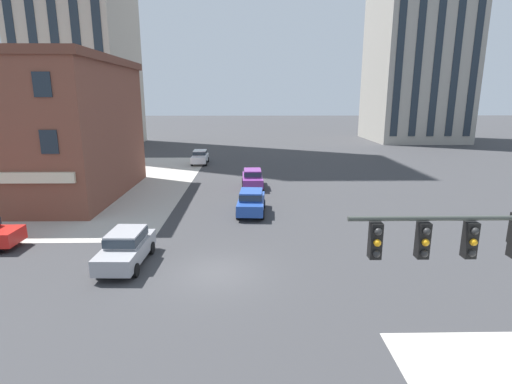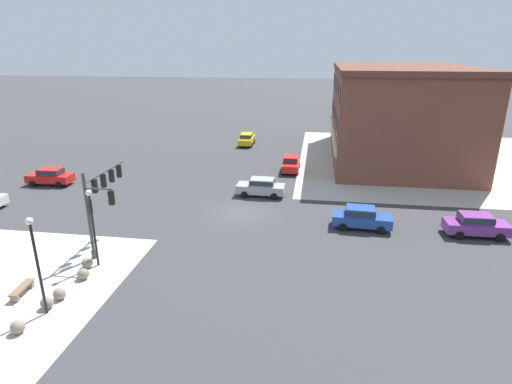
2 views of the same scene
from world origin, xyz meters
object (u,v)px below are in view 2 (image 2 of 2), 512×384
object	(u,v)px
bollard_sphere_curb_e	(18,327)
street_lamp_corner_near	(92,219)
bollard_sphere_curb_a	(87,263)
bollard_sphere_curb_b	(83,274)
car_main_southbound_far	(50,176)
car_main_mid	(247,139)
car_main_southbound_near	(261,186)
car_cross_far	(361,217)
bollard_sphere_curb_d	(47,303)
car_cross_eastbound	(291,163)
street_lamp_mid_sidewalk	(36,255)
bollard_sphere_curb_c	(59,294)
car_main_northbound_near	(476,224)
traffic_signal_main	(100,196)
bench_near_signal	(22,289)

from	to	relation	value
bollard_sphere_curb_e	street_lamp_corner_near	world-z (taller)	street_lamp_corner_near
bollard_sphere_curb_a	bollard_sphere_curb_b	world-z (taller)	same
car_main_southbound_far	car_main_mid	distance (m)	26.33
bollard_sphere_curb_e	car_main_southbound_near	world-z (taller)	car_main_southbound_near
bollard_sphere_curb_b	car_cross_far	bearing A→B (deg)	120.60
bollard_sphere_curb_d	car_main_southbound_near	xyz separation A→B (m)	(-19.20, 8.79, 0.58)
car_cross_eastbound	car_cross_far	bearing A→B (deg)	23.32
bollard_sphere_curb_e	street_lamp_mid_sidewalk	xyz separation A→B (m)	(-1.65, 0.38, 3.04)
bollard_sphere_curb_c	car_main_southbound_far	size ratio (longest dim) A/B	0.15
street_lamp_mid_sidewalk	car_main_northbound_near	distance (m)	28.61
bollard_sphere_curb_e	bollard_sphere_curb_b	bearing A→B (deg)	174.77
street_lamp_mid_sidewalk	bollard_sphere_curb_c	bearing A→B (deg)	-177.42
car_main_southbound_near	street_lamp_corner_near	bearing A→B (deg)	-30.28
bollard_sphere_curb_e	car_main_southbound_far	distance (m)	24.79
bollard_sphere_curb_a	bollard_sphere_curb_d	distance (m)	4.34
street_lamp_corner_near	car_cross_far	xyz separation A→B (m)	(-8.34, 16.95, -2.27)
car_main_southbound_far	street_lamp_mid_sidewalk	bearing A→B (deg)	32.83
car_main_mid	car_cross_far	size ratio (longest dim) A/B	0.98
traffic_signal_main	street_lamp_mid_sidewalk	xyz separation A→B (m)	(7.34, 0.44, -0.47)
bollard_sphere_curb_b	street_lamp_mid_sidewalk	xyz separation A→B (m)	(3.43, -0.09, 3.04)
street_lamp_corner_near	bollard_sphere_curb_a	bearing A→B (deg)	-51.57
bollard_sphere_curb_c	bollard_sphere_curb_e	size ratio (longest dim) A/B	1.00
street_lamp_mid_sidewalk	car_cross_far	size ratio (longest dim) A/B	1.19
bollard_sphere_curb_d	car_cross_far	world-z (taller)	car_cross_far
car_main_northbound_near	bollard_sphere_curb_c	bearing A→B (deg)	-64.53
traffic_signal_main	bollard_sphere_curb_c	distance (m)	7.02
car_main_northbound_near	car_main_mid	size ratio (longest dim) A/B	1.00
traffic_signal_main	bollard_sphere_curb_a	distance (m)	4.37
bollard_sphere_curb_c	car_main_southbound_near	world-z (taller)	car_main_southbound_near
bollard_sphere_curb_c	street_lamp_mid_sidewalk	world-z (taller)	street_lamp_mid_sidewalk
bench_near_signal	car_cross_eastbound	bearing A→B (deg)	154.03
bollard_sphere_curb_d	car_cross_eastbound	xyz separation A→B (m)	(-27.87, 10.92, 0.58)
car_main_mid	street_lamp_corner_near	bearing A→B (deg)	-5.75
bollard_sphere_curb_c	car_cross_eastbound	distance (m)	29.07
traffic_signal_main	car_cross_eastbound	bearing A→B (deg)	151.99
traffic_signal_main	street_lamp_mid_sidewalk	size ratio (longest dim) A/B	1.08
bollard_sphere_curb_a	car_cross_eastbound	size ratio (longest dim) A/B	0.15
bench_near_signal	bollard_sphere_curb_d	bearing A→B (deg)	65.41
bollard_sphere_curb_d	car_main_northbound_near	distance (m)	28.52
street_lamp_corner_near	car_cross_eastbound	xyz separation A→B (m)	(-23.14, 10.57, -2.27)
street_lamp_corner_near	car_main_southbound_near	world-z (taller)	street_lamp_corner_near
street_lamp_mid_sidewalk	car_main_southbound_near	size ratio (longest dim) A/B	1.21
street_lamp_mid_sidewalk	bollard_sphere_curb_d	bearing A→B (deg)	-150.89
car_main_southbound_near	car_main_mid	bearing A→B (deg)	-166.73
street_lamp_corner_near	car_main_southbound_far	xyz separation A→B (m)	(-14.67, -12.90, -2.27)
traffic_signal_main	bench_near_signal	distance (m)	7.17
car_main_southbound_near	car_main_mid	world-z (taller)	same
street_lamp_corner_near	car_cross_eastbound	bearing A→B (deg)	155.44
street_lamp_corner_near	traffic_signal_main	bearing A→B (deg)	-165.70
bollard_sphere_curb_a	bollard_sphere_curb_c	size ratio (longest dim) A/B	1.00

